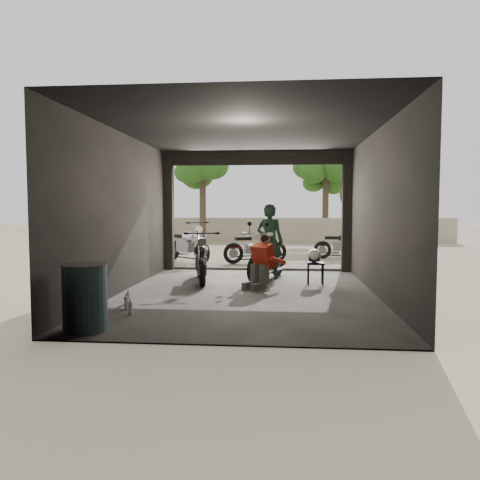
% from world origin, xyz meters
% --- Properties ---
extents(ground, '(80.00, 80.00, 0.00)m').
position_xyz_m(ground, '(0.00, 0.00, 0.00)').
color(ground, '#7A6D56').
rests_on(ground, ground).
extents(garage, '(7.00, 7.13, 3.20)m').
position_xyz_m(garage, '(0.00, 0.55, 1.28)').
color(garage, '#2D2B28').
rests_on(garage, ground).
extents(boundary_wall, '(18.00, 0.30, 1.20)m').
position_xyz_m(boundary_wall, '(0.00, 14.00, 0.60)').
color(boundary_wall, gray).
rests_on(boundary_wall, ground).
extents(tree_left, '(2.20, 2.20, 5.60)m').
position_xyz_m(tree_left, '(-3.00, 12.50, 3.99)').
color(tree_left, '#382B1E').
rests_on(tree_left, ground).
extents(tree_right, '(2.20, 2.20, 5.00)m').
position_xyz_m(tree_right, '(2.80, 14.00, 3.56)').
color(tree_right, '#382B1E').
rests_on(tree_right, ground).
extents(main_bike, '(1.32, 1.87, 1.15)m').
position_xyz_m(main_bike, '(0.33, 1.84, 0.58)').
color(main_bike, beige).
rests_on(main_bike, ground).
extents(left_bike, '(1.07, 1.85, 1.18)m').
position_xyz_m(left_bike, '(-1.15, 1.36, 0.59)').
color(left_bike, black).
rests_on(left_bike, ground).
extents(outside_bike_a, '(1.94, 1.82, 1.28)m').
position_xyz_m(outside_bike_a, '(-2.27, 5.19, 0.64)').
color(outside_bike_a, black).
rests_on(outside_bike_a, ground).
extents(outside_bike_b, '(1.94, 1.41, 1.22)m').
position_xyz_m(outside_bike_b, '(-0.12, 5.14, 0.61)').
color(outside_bike_b, '#441510').
rests_on(outside_bike_b, ground).
extents(outside_bike_c, '(1.70, 0.84, 1.11)m').
position_xyz_m(outside_bike_c, '(2.69, 6.54, 0.56)').
color(outside_bike_c, black).
rests_on(outside_bike_c, ground).
extents(rider, '(0.76, 0.61, 1.80)m').
position_xyz_m(rider, '(0.40, 2.00, 0.90)').
color(rider, '#172E22').
rests_on(rider, ground).
extents(mechanic, '(0.91, 0.95, 1.11)m').
position_xyz_m(mechanic, '(0.23, 0.58, 0.55)').
color(mechanic, red).
rests_on(mechanic, ground).
extents(stool, '(0.37, 0.37, 0.52)m').
position_xyz_m(stool, '(1.42, 1.11, 0.44)').
color(stool, black).
rests_on(stool, ground).
extents(helmet, '(0.41, 0.41, 0.29)m').
position_xyz_m(helmet, '(1.39, 1.14, 0.66)').
color(helmet, white).
rests_on(helmet, stool).
extents(oil_drum, '(0.69, 0.69, 0.93)m').
position_xyz_m(oil_drum, '(-2.00, -3.00, 0.46)').
color(oil_drum, '#3E5E69').
rests_on(oil_drum, ground).
extents(sign_post, '(0.82, 0.08, 2.47)m').
position_xyz_m(sign_post, '(2.63, 3.63, 1.67)').
color(sign_post, black).
rests_on(sign_post, ground).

